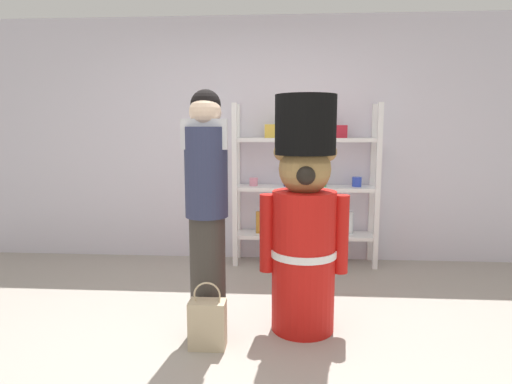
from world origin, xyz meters
TOP-DOWN VIEW (x-y plane):
  - ground_plane at (0.00, 0.00)m, footprint 6.40×6.40m
  - back_wall at (0.00, 2.20)m, footprint 6.40×0.12m
  - merchandise_shelf at (0.49, 1.98)m, footprint 1.49×0.35m
  - teddy_bear_guard at (0.42, 0.41)m, footprint 0.62×0.46m
  - person_shopper at (-0.25, 0.31)m, footprint 0.30×0.29m
  - shopping_bag at (-0.21, 0.09)m, footprint 0.24×0.14m

SIDE VIEW (x-z plane):
  - ground_plane at x=0.00m, z-range 0.00..0.00m
  - shopping_bag at x=-0.21m, z-range -0.06..0.39m
  - teddy_bear_guard at x=0.42m, z-range -0.02..1.63m
  - merchandise_shelf at x=0.49m, z-range 0.02..1.70m
  - person_shopper at x=-0.25m, z-range 0.06..1.75m
  - back_wall at x=0.00m, z-range 0.00..2.60m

